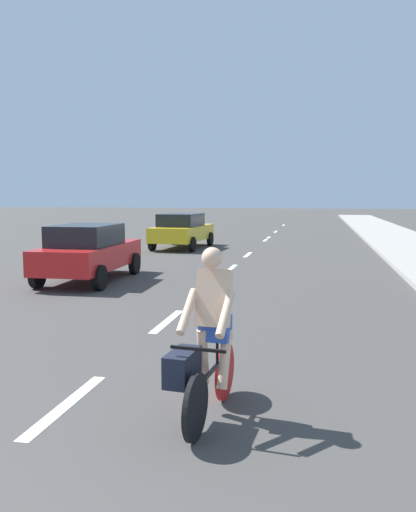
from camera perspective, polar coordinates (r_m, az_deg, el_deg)
ground_plane at (r=21.05m, az=4.71°, el=0.33°), size 160.00×160.00×0.00m
lane_stripe_1 at (r=6.16m, az=-15.65°, el=-15.79°), size 0.16×1.80×0.01m
lane_stripe_2 at (r=9.64m, az=-4.59°, el=-7.30°), size 0.16×1.80×0.01m
lane_stripe_3 at (r=14.68m, az=1.38°, el=-2.42°), size 0.16×1.80×0.01m
lane_stripe_4 at (r=16.55m, az=2.63°, el=-1.39°), size 0.16×1.80×0.01m
lane_stripe_5 at (r=20.45m, az=4.49°, el=0.15°), size 0.16×1.80×0.01m
lane_stripe_6 at (r=27.47m, az=6.49°, el=1.81°), size 0.16×1.80×0.01m
lane_stripe_7 at (r=28.88m, az=6.77°, el=2.04°), size 0.16×1.80×0.01m
lane_stripe_8 at (r=34.01m, az=7.60°, el=2.73°), size 0.16×1.80×0.01m
lane_stripe_9 at (r=41.90m, az=8.49°, el=3.46°), size 0.16×1.80×0.01m
cyclist at (r=5.34m, az=-0.21°, el=-9.65°), size 0.64×1.71×1.82m
parked_car_red at (r=14.39m, az=-13.27°, el=0.56°), size 1.99×4.08×1.57m
parked_car_yellow at (r=22.96m, az=-2.92°, el=2.98°), size 2.17×4.39×1.57m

